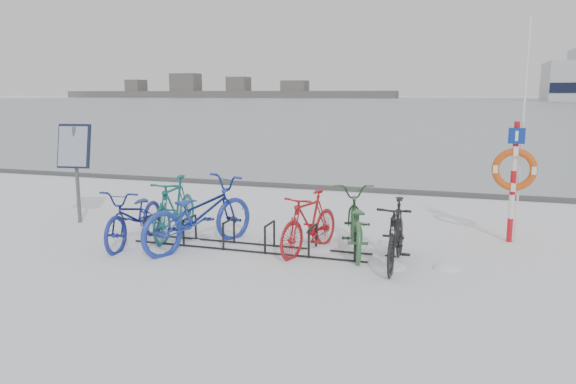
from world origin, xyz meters
TOP-DOWN VIEW (x-y plane):
  - ground at (0.00, 0.00)m, footprint 900.00×900.00m
  - ice_sheet at (0.00, 155.00)m, footprint 400.00×298.00m
  - quay_edge at (0.00, 5.90)m, footprint 400.00×0.25m
  - bike_rack at (0.00, 0.00)m, footprint 4.00×0.48m
  - info_board at (-3.88, 0.70)m, footprint 0.67×0.34m
  - lifebuoy_station at (4.10, 1.71)m, footprint 0.72×0.22m
  - shoreline at (-122.02, 260.00)m, footprint 180.00×12.00m
  - bike_0 at (-1.95, -0.27)m, footprint 0.83×1.97m
  - bike_1 at (-1.54, 0.34)m, footprint 0.72×1.88m
  - bike_2 at (-0.82, -0.16)m, footprint 1.63×2.39m
  - bike_3 at (0.99, 0.14)m, footprint 0.91×1.75m
  - bike_4 at (1.66, 0.42)m, footprint 1.17×2.09m
  - bike_5 at (2.40, -0.18)m, footprint 0.49×1.70m
  - snow_drifts at (1.14, 0.15)m, footprint 4.68×1.50m

SIDE VIEW (x-z plane):
  - ground at x=0.00m, z-range 0.00..0.00m
  - snow_drifts at x=1.14m, z-range -0.09..0.09m
  - ice_sheet at x=0.00m, z-range 0.00..0.02m
  - quay_edge at x=0.00m, z-range 0.00..0.10m
  - bike_rack at x=0.00m, z-range -0.05..0.41m
  - bike_0 at x=-1.95m, z-range 0.00..1.01m
  - bike_3 at x=0.99m, z-range 0.00..1.01m
  - bike_5 at x=2.40m, z-range 0.00..1.02m
  - bike_4 at x=1.66m, z-range 0.00..1.04m
  - bike_1 at x=-1.54m, z-range 0.00..1.10m
  - bike_2 at x=-0.82m, z-range 0.00..1.19m
  - lifebuoy_station at x=4.10m, z-range -0.61..3.12m
  - info_board at x=-3.88m, z-range 0.43..2.36m
  - shoreline at x=-122.02m, z-range -1.96..7.54m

